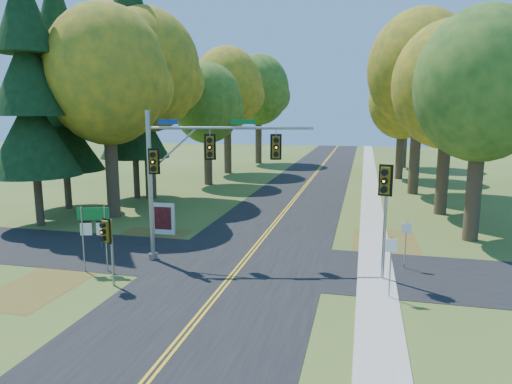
% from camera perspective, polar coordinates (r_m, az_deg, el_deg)
% --- Properties ---
extents(ground, '(160.00, 160.00, 0.00)m').
position_cam_1_polar(ground, '(20.51, -3.04, -10.50)').
color(ground, '#3A511C').
rests_on(ground, ground).
extents(road_main, '(8.00, 160.00, 0.02)m').
position_cam_1_polar(road_main, '(20.50, -3.04, -10.47)').
color(road_main, black).
rests_on(road_main, ground).
extents(road_cross, '(60.00, 6.00, 0.02)m').
position_cam_1_polar(road_cross, '(22.32, -1.58, -8.73)').
color(road_cross, black).
rests_on(road_cross, ground).
extents(centerline_left, '(0.10, 160.00, 0.01)m').
position_cam_1_polar(centerline_left, '(20.52, -3.31, -10.41)').
color(centerline_left, gold).
rests_on(centerline_left, road_main).
extents(centerline_right, '(0.10, 160.00, 0.01)m').
position_cam_1_polar(centerline_right, '(20.47, -2.77, -10.46)').
color(centerline_right, gold).
rests_on(centerline_right, road_main).
extents(sidewalk_east, '(1.60, 160.00, 0.06)m').
position_cam_1_polar(sidewalk_east, '(19.76, 14.85, -11.55)').
color(sidewalk_east, '#9E998E').
rests_on(sidewalk_east, ground).
extents(leaf_patch_w_near, '(4.00, 6.00, 0.00)m').
position_cam_1_polar(leaf_patch_w_near, '(26.40, -14.26, -6.07)').
color(leaf_patch_w_near, brown).
rests_on(leaf_patch_w_near, ground).
extents(leaf_patch_e, '(3.50, 8.00, 0.00)m').
position_cam_1_polar(leaf_patch_e, '(25.48, 15.91, -6.74)').
color(leaf_patch_e, brown).
rests_on(leaf_patch_e, ground).
extents(leaf_patch_w_far, '(3.00, 5.00, 0.00)m').
position_cam_1_polar(leaf_patch_w_far, '(21.39, -25.53, -10.61)').
color(leaf_patch_w_far, brown).
rests_on(leaf_patch_w_far, ground).
extents(tree_w_a, '(8.00, 8.00, 14.15)m').
position_cam_1_polar(tree_w_a, '(32.45, -17.95, 13.62)').
color(tree_w_a, '#38281C').
rests_on(tree_w_a, ground).
extents(tree_e_a, '(7.20, 7.20, 12.73)m').
position_cam_1_polar(tree_e_a, '(27.89, 26.57, 11.76)').
color(tree_e_a, '#38281C').
rests_on(tree_e_a, ground).
extents(tree_w_b, '(8.60, 8.60, 15.38)m').
position_cam_1_polar(tree_w_b, '(38.86, -13.38, 14.46)').
color(tree_w_b, '#38281C').
rests_on(tree_w_b, ground).
extents(tree_e_b, '(7.60, 7.60, 13.33)m').
position_cam_1_polar(tree_e_b, '(34.47, 23.07, 12.09)').
color(tree_e_b, '#38281C').
rests_on(tree_e_b, ground).
extents(tree_w_c, '(6.80, 6.80, 11.91)m').
position_cam_1_polar(tree_w_c, '(45.44, -6.03, 10.93)').
color(tree_w_c, '#38281C').
rests_on(tree_w_c, ground).
extents(tree_e_c, '(8.80, 8.80, 15.79)m').
position_cam_1_polar(tree_e_c, '(42.47, 19.91, 14.14)').
color(tree_e_c, '#38281C').
rests_on(tree_e_c, ground).
extents(tree_w_d, '(8.20, 8.20, 14.56)m').
position_cam_1_polar(tree_w_d, '(53.96, -3.53, 12.76)').
color(tree_w_d, '#38281C').
rests_on(tree_w_d, ground).
extents(tree_e_d, '(7.00, 7.00, 12.32)m').
position_cam_1_polar(tree_e_d, '(51.43, 17.92, 10.72)').
color(tree_e_d, '#38281C').
rests_on(tree_e_d, ground).
extents(tree_w_e, '(8.40, 8.40, 14.97)m').
position_cam_1_polar(tree_w_e, '(64.20, 0.41, 12.60)').
color(tree_w_e, '#38281C').
rests_on(tree_w_e, ground).
extents(tree_e_e, '(7.80, 7.80, 13.74)m').
position_cam_1_polar(tree_e_e, '(62.22, 18.35, 11.38)').
color(tree_e_e, '#38281C').
rests_on(tree_e_e, ground).
extents(pine_a, '(5.60, 5.60, 19.48)m').
position_cam_1_polar(pine_a, '(31.60, -26.55, 12.62)').
color(pine_a, '#38281C').
rests_on(pine_a, ground).
extents(pine_b, '(5.60, 5.60, 17.31)m').
position_cam_1_polar(pine_b, '(36.43, -23.19, 10.77)').
color(pine_b, '#38281C').
rests_on(pine_b, ground).
extents(pine_c, '(5.60, 5.60, 20.56)m').
position_cam_1_polar(pine_c, '(39.14, -15.25, 13.35)').
color(pine_c, '#38281C').
rests_on(pine_c, ground).
extents(traffic_mast, '(7.80, 2.33, 7.25)m').
position_cam_1_polar(traffic_mast, '(21.89, -8.15, 3.31)').
color(traffic_mast, gray).
rests_on(traffic_mast, ground).
extents(east_signal_pole, '(0.57, 0.68, 5.04)m').
position_cam_1_polar(east_signal_pole, '(19.70, 15.85, -0.18)').
color(east_signal_pole, '#92939A').
rests_on(east_signal_pole, ground).
extents(ped_signal_pole, '(0.44, 0.53, 2.93)m').
position_cam_1_polar(ped_signal_pole, '(19.60, -18.06, -5.28)').
color(ped_signal_pole, gray).
rests_on(ped_signal_pole, ground).
extents(route_sign_cluster, '(1.37, 0.45, 3.04)m').
position_cam_1_polar(route_sign_cluster, '(21.76, -19.62, -3.97)').
color(route_sign_cluster, gray).
rests_on(route_sign_cluster, ground).
extents(info_kiosk, '(1.36, 0.25, 1.87)m').
position_cam_1_polar(info_kiosk, '(27.55, -11.49, -3.30)').
color(info_kiosk, silver).
rests_on(info_kiosk, ground).
extents(reg_sign_e_north, '(0.43, 0.06, 2.23)m').
position_cam_1_polar(reg_sign_e_north, '(22.12, 18.24, -5.30)').
color(reg_sign_e_north, gray).
rests_on(reg_sign_e_north, ground).
extents(reg_sign_e_south, '(0.47, 0.14, 2.49)m').
position_cam_1_polar(reg_sign_e_south, '(18.39, 16.52, -7.74)').
color(reg_sign_e_south, gray).
rests_on(reg_sign_e_south, ground).
extents(reg_sign_w, '(0.39, 0.08, 2.03)m').
position_cam_1_polar(reg_sign_w, '(25.58, -18.90, -3.63)').
color(reg_sign_w, gray).
rests_on(reg_sign_w, ground).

